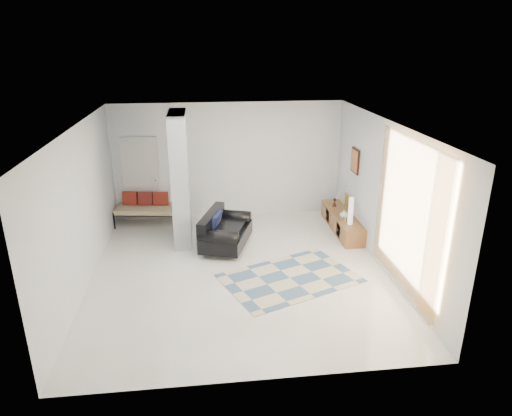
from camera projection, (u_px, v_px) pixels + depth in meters
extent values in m
plane|color=beige|center=(240.00, 271.00, 8.73)|extent=(6.00, 6.00, 0.00)
plane|color=white|center=(238.00, 125.00, 7.76)|extent=(6.00, 6.00, 0.00)
plane|color=silver|center=(228.00, 161.00, 11.04)|extent=(6.00, 0.00, 6.00)
plane|color=silver|center=(260.00, 286.00, 5.45)|extent=(6.00, 0.00, 6.00)
plane|color=silver|center=(82.00, 208.00, 7.94)|extent=(0.00, 6.00, 6.00)
plane|color=silver|center=(385.00, 196.00, 8.55)|extent=(0.00, 6.00, 6.00)
cube|color=#A2A6A9|center=(181.00, 179.00, 9.61)|extent=(0.35, 1.20, 2.80)
cube|color=silver|center=(141.00, 179.00, 10.90)|extent=(0.85, 0.06, 2.04)
plane|color=gold|center=(407.00, 216.00, 7.45)|extent=(0.00, 2.55, 2.55)
cube|color=#34170E|center=(355.00, 161.00, 10.04)|extent=(0.04, 0.45, 0.55)
cube|color=brown|center=(342.00, 222.00, 10.52)|extent=(0.45, 2.03, 0.40)
cube|color=#34170E|center=(339.00, 230.00, 10.08)|extent=(0.02, 0.27, 0.28)
cube|color=#34170E|center=(328.00, 215.00, 10.92)|extent=(0.02, 0.27, 0.28)
cube|color=yellow|center=(347.00, 201.00, 10.67)|extent=(0.09, 0.32, 0.40)
cube|color=silver|center=(344.00, 219.00, 10.00)|extent=(0.04, 0.10, 0.12)
cylinder|color=silver|center=(204.00, 255.00, 9.25)|extent=(0.05, 0.05, 0.10)
cylinder|color=silver|center=(219.00, 233.00, 10.31)|extent=(0.05, 0.05, 0.10)
cylinder|color=silver|center=(234.00, 258.00, 9.13)|extent=(0.05, 0.05, 0.10)
cylinder|color=silver|center=(247.00, 235.00, 10.19)|extent=(0.05, 0.05, 0.10)
cube|color=black|center=(226.00, 236.00, 9.65)|extent=(1.24, 1.59, 0.30)
cube|color=black|center=(211.00, 221.00, 9.60)|extent=(0.63, 1.39, 0.36)
cylinder|color=black|center=(218.00, 237.00, 9.04)|extent=(0.84, 0.52, 0.28)
cylinder|color=black|center=(233.00, 216.00, 10.10)|extent=(0.84, 0.52, 0.28)
cube|color=#0E1233|center=(217.00, 220.00, 9.57)|extent=(0.30, 0.53, 0.31)
cylinder|color=black|center=(114.00, 221.00, 10.59)|extent=(0.04, 0.04, 0.40)
cylinder|color=black|center=(181.00, 222.00, 10.55)|extent=(0.04, 0.04, 0.40)
cylinder|color=black|center=(122.00, 211.00, 11.19)|extent=(0.04, 0.04, 0.40)
cylinder|color=black|center=(186.00, 212.00, 11.15)|extent=(0.04, 0.04, 0.40)
cube|color=beige|center=(150.00, 209.00, 10.81)|extent=(1.67, 0.88, 0.12)
cube|color=maroon|center=(130.00, 198.00, 10.88)|extent=(0.36, 0.21, 0.33)
cube|color=maroon|center=(145.00, 198.00, 10.87)|extent=(0.36, 0.21, 0.33)
cube|color=maroon|center=(161.00, 198.00, 10.87)|extent=(0.36, 0.21, 0.33)
cube|color=#C3BC95|center=(290.00, 278.00, 8.46)|extent=(2.80, 2.36, 0.01)
cylinder|color=silver|center=(351.00, 211.00, 9.80)|extent=(0.11, 0.11, 0.60)
imported|color=silver|center=(344.00, 214.00, 10.17)|extent=(0.23, 0.23, 0.21)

